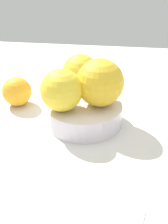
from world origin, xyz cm
name	(u,v)px	position (x,y,z in cm)	size (l,w,h in cm)	color
ground_plane	(84,127)	(0.00, 0.00, -1.00)	(110.00, 110.00, 2.00)	silver
fruit_bowl	(84,114)	(0.00, 0.00, 1.81)	(14.31, 14.31, 3.81)	silver
orange_in_bowl_0	(100,83)	(0.74, -2.78, 8.13)	(8.63, 8.63, 8.63)	yellow
orange_in_bowl_1	(62,90)	(-2.26, 3.60, 7.55)	(7.47, 7.47, 7.47)	yellow
orange_loose_0	(80,72)	(15.72, 3.28, 4.26)	(8.52, 8.52, 8.52)	yellow
orange_loose_1	(17,91)	(5.25, 15.18, 3.07)	(6.15, 6.15, 6.15)	#F9A823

